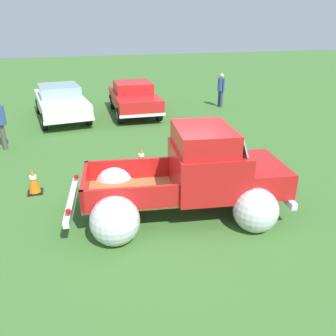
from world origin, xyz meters
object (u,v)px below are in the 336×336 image
Objects in this scene: spectator_0 at (0,121)px; lane_cone_1 at (141,159)px; vintage_pickup_truck at (195,179)px; lane_cone_0 at (34,181)px; show_car_0 at (61,101)px; spectator_1 at (221,88)px; show_car_1 at (134,97)px.

spectator_0 reaches higher than lane_cone_1.
vintage_pickup_truck is 7.28m from spectator_0.
vintage_pickup_truck is 7.71× the size of lane_cone_0.
show_car_0 is 7.56× the size of lane_cone_1.
spectator_1 is at bearing 49.38° from lane_cone_1.
spectator_1 reaches higher than lane_cone_1.
spectator_0 is at bearing -34.93° from show_car_0.
spectator_1 is 2.58× the size of lane_cone_1.
spectator_1 is (5.07, 9.24, 0.16)m from vintage_pickup_truck.
lane_cone_1 is at bearing 110.87° from vintage_pickup_truck.
spectator_0 reaches higher than show_car_0.
lane_cone_1 is (2.87, 0.68, 0.00)m from lane_cone_0.
spectator_0 is 2.68× the size of lane_cone_0.
vintage_pickup_truck is 9.09m from show_car_1.
vintage_pickup_truck is 3.99m from lane_cone_0.
vintage_pickup_truck reaches higher than lane_cone_0.
show_car_0 is (-2.54, 9.21, 0.03)m from vintage_pickup_truck.
lane_cone_1 is (-5.63, -6.57, -0.61)m from spectator_1.
vintage_pickup_truck is at bearing 9.75° from show_car_0.
lane_cone_0 is (-4.07, -7.08, -0.47)m from show_car_1.
lane_cone_0 is (-3.43, 1.99, -0.45)m from vintage_pickup_truck.
spectator_1 is 8.67m from lane_cone_1.
vintage_pickup_truck is at bearing -30.07° from lane_cone_0.
lane_cone_1 is at bearing 41.08° from spectator_1.
vintage_pickup_truck is 1.11× the size of show_car_1.
show_car_0 reaches higher than lane_cone_0.
spectator_1 reaches higher than show_car_0.
lane_cone_0 is at bearing 159.00° from vintage_pickup_truck.
lane_cone_1 is (3.94, -3.05, -0.65)m from spectator_0.
show_car_1 is 2.58× the size of spectator_0.
spectator_0 is 10.20m from spectator_1.
lane_cone_0 is at bearing -12.68° from show_car_0.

